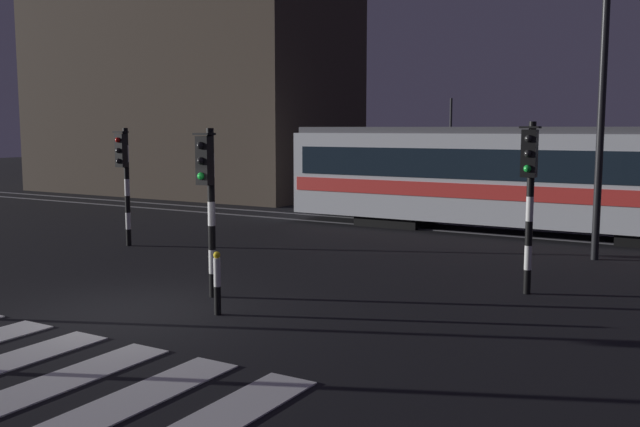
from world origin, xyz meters
name	(u,v)px	position (x,y,z in m)	size (l,w,h in m)	color
ground_plane	(123,313)	(0.00, 0.00, 0.00)	(120.00, 120.00, 0.00)	black
rail_near	(406,228)	(0.00, 12.21, 0.01)	(80.00, 0.12, 0.03)	#59595E
rail_far	(423,223)	(0.00, 13.64, 0.01)	(80.00, 0.12, 0.03)	#59595E
traffic_light_median_centre	(208,187)	(0.61, 1.62, 2.12)	(0.36, 0.42, 3.21)	black
traffic_light_corner_far_left	(124,169)	(-5.18, 5.10, 2.12)	(0.36, 0.42, 3.22)	black
traffic_light_corner_far_right	(529,181)	(5.71, 4.96, 2.20)	(0.36, 0.42, 3.34)	black
street_lamp_trackside_right	(601,75)	(6.20, 9.29, 4.45)	(0.44, 1.21, 6.99)	black
tram	(518,177)	(3.36, 12.92, 1.74)	(14.82, 2.58, 4.15)	silver
bollard_island_edge	(217,283)	(1.52, 0.73, 0.56)	(0.12, 0.12, 1.11)	black
building_backdrop	(189,60)	(-14.91, 19.00, 6.59)	(15.87, 8.00, 13.19)	#42382D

